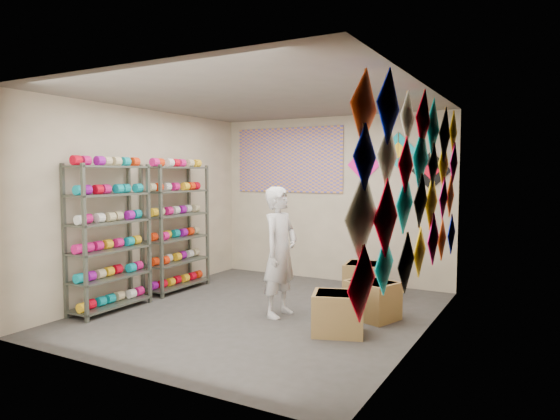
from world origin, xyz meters
The scene contains 12 objects.
ground centered at (0.00, 0.00, 0.00)m, with size 4.50×4.50×0.00m, color #322F2C.
room_walls centered at (0.00, 0.00, 1.64)m, with size 4.50×4.50×4.50m.
shelf_rack_front centered at (-1.78, -0.85, 0.95)m, with size 0.40×1.10×1.90m, color #4C5147.
shelf_rack_back centered at (-1.78, 0.45, 0.95)m, with size 0.40×1.10×1.90m, color #4C5147.
string_spools centered at (-1.78, -0.20, 1.05)m, with size 0.12×2.36×0.12m.
kite_wall_display centered at (1.98, -0.01, 1.67)m, with size 0.06×4.31×2.05m.
back_wall_kites centered at (1.11, 2.24, 1.95)m, with size 1.62×0.02×0.89m.
poster centered at (-0.80, 2.23, 2.00)m, with size 2.00×0.01×1.10m, color #4E489C.
shopkeeper centered at (0.27, 0.00, 0.81)m, with size 0.43×0.61×1.61m, color silver.
carton_a centered at (1.17, -0.31, 0.23)m, with size 0.55×0.46×0.46m, color brown.
carton_b centered at (1.32, 0.44, 0.23)m, with size 0.56×0.46×0.46m, color brown.
carton_c centered at (0.85, 1.42, 0.24)m, with size 0.51×0.56×0.49m, color brown.
Camera 1 is at (3.23, -5.36, 1.79)m, focal length 32.00 mm.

